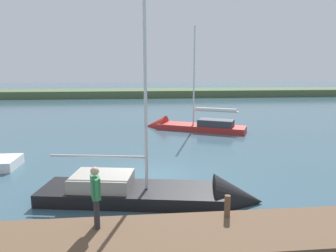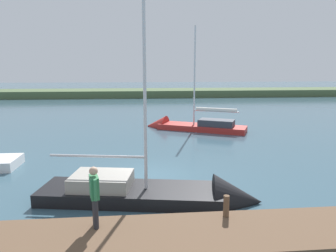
% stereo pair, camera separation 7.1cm
% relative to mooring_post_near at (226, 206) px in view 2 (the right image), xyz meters
% --- Properties ---
extents(ground_plane, '(200.00, 200.00, 0.00)m').
position_rel_mooring_post_near_xyz_m(ground_plane, '(2.19, -5.21, -0.90)').
color(ground_plane, '#385666').
extents(far_shoreline, '(180.00, 8.00, 2.40)m').
position_rel_mooring_post_near_xyz_m(far_shoreline, '(2.19, -46.62, -0.90)').
color(far_shoreline, '#4C603D').
rests_on(far_shoreline, ground_plane).
extents(dock_pier, '(21.85, 2.19, 0.58)m').
position_rel_mooring_post_near_xyz_m(dock_pier, '(2.19, 0.77, -0.61)').
color(dock_pier, brown).
rests_on(dock_pier, ground_plane).
extents(mooring_post_near, '(0.18, 0.18, 0.65)m').
position_rel_mooring_post_near_xyz_m(mooring_post_near, '(0.00, 0.00, 0.00)').
color(mooring_post_near, brown).
rests_on(mooring_post_near, dock_pier).
extents(sailboat_near_dock, '(8.44, 3.27, 9.28)m').
position_rel_mooring_post_near_xyz_m(sailboat_near_dock, '(1.60, -2.47, -0.73)').
color(sailboat_near_dock, black).
rests_on(sailboat_near_dock, ground_plane).
extents(sailboat_far_right, '(8.29, 5.31, 9.04)m').
position_rel_mooring_post_near_xyz_m(sailboat_far_right, '(-1.38, -15.90, -0.73)').
color(sailboat_far_right, '#B22823').
rests_on(sailboat_far_right, ground_plane).
extents(person_on_dock, '(0.33, 0.64, 1.73)m').
position_rel_mooring_post_near_xyz_m(person_on_dock, '(3.75, 0.26, 0.68)').
color(person_on_dock, '#28282D').
rests_on(person_on_dock, dock_pier).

